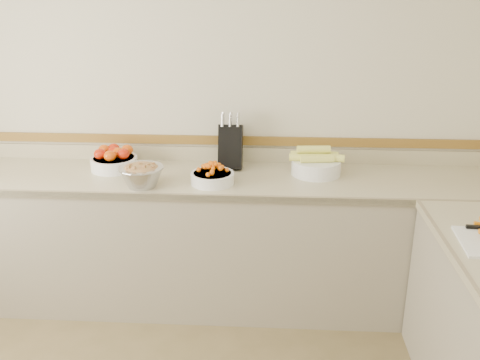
# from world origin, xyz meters

# --- Properties ---
(back_wall) EXTENTS (4.00, 0.00, 4.00)m
(back_wall) POSITION_xyz_m (0.00, 2.00, 1.30)
(back_wall) COLOR beige
(back_wall) RESTS_ON ground_plane
(counter_back) EXTENTS (4.00, 0.65, 1.08)m
(counter_back) POSITION_xyz_m (0.00, 1.68, 0.45)
(counter_back) COLOR #BBB088
(counter_back) RESTS_ON ground_plane
(knife_block) EXTENTS (0.16, 0.19, 0.38)m
(knife_block) POSITION_xyz_m (0.26, 1.86, 1.05)
(knife_block) COLOR black
(knife_block) RESTS_ON counter_back
(tomato_bowl) EXTENTS (0.31, 0.31, 0.15)m
(tomato_bowl) POSITION_xyz_m (-0.50, 1.78, 0.97)
(tomato_bowl) COLOR white
(tomato_bowl) RESTS_ON counter_back
(cherry_tomato_bowl) EXTENTS (0.27, 0.27, 0.14)m
(cherry_tomato_bowl) POSITION_xyz_m (0.17, 1.55, 0.95)
(cherry_tomato_bowl) COLOR white
(cherry_tomato_bowl) RESTS_ON counter_back
(corn_bowl) EXTENTS (0.35, 0.32, 0.19)m
(corn_bowl) POSITION_xyz_m (0.81, 1.76, 0.97)
(corn_bowl) COLOR white
(corn_bowl) RESTS_ON counter_back
(rhubarb_bowl) EXTENTS (0.27, 0.27, 0.15)m
(rhubarb_bowl) POSITION_xyz_m (-0.25, 1.47, 0.98)
(rhubarb_bowl) COLOR #B2B2BA
(rhubarb_bowl) RESTS_ON counter_back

